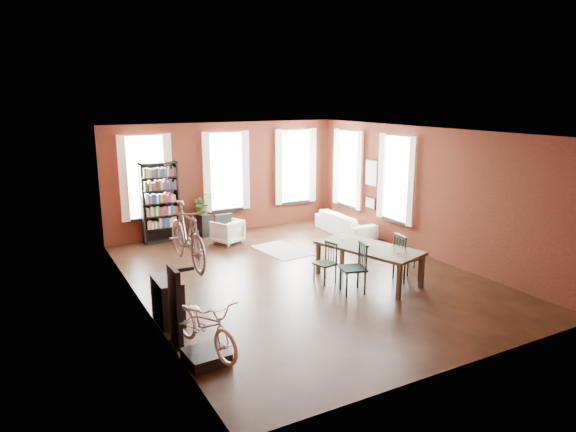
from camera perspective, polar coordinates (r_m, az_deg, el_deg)
room at (r=11.63m, az=1.24°, el=4.35°), size 9.00×9.04×3.22m
dining_table at (r=11.28m, az=8.89°, el=-5.24°), size 1.66×2.47×0.77m
dining_chair_a at (r=10.54m, az=7.22°, el=-5.77°), size 0.59×0.59×1.04m
dining_chair_b at (r=11.02m, az=4.13°, el=-5.27°), size 0.47×0.47×0.88m
dining_chair_c at (r=11.44m, az=13.06°, el=-4.48°), size 0.51×0.51×1.03m
dining_chair_d at (r=12.35m, az=12.99°, el=-3.77°), size 0.45×0.45×0.79m
bookshelf at (r=14.37m, az=-14.04°, el=1.46°), size 1.00×0.32×2.20m
white_armchair at (r=14.07m, az=-6.76°, el=-1.59°), size 0.89×0.87×0.71m
cream_sofa at (r=15.04m, az=6.40°, el=-0.42°), size 0.61×2.08×0.81m
striped_rug at (r=13.38m, az=-0.67°, el=-3.83°), size 1.17×1.70×0.01m
bike_trainer at (r=8.13m, az=-9.07°, el=-15.15°), size 0.64×0.64×0.18m
bike_wall_rack at (r=8.49m, az=-12.43°, el=-9.82°), size 0.16×0.60×1.30m
console_table at (r=9.42m, az=-13.21°, el=-9.15°), size 0.40×0.80×0.80m
plant_stand at (r=14.88m, az=-9.28°, el=-1.01°), size 0.38×0.38×0.63m
plant_by_sofa at (r=15.91m, az=4.69°, el=-0.65°), size 0.45×0.64×0.26m
plant_small at (r=13.78m, az=12.80°, el=-3.35°), size 0.47×0.45×0.15m
bicycle_floor at (r=7.75m, az=-9.27°, el=-9.18°), size 0.75×0.97×1.64m
bicycle_hung at (r=8.10m, az=-11.25°, el=0.16°), size 0.47×1.00×1.66m
plant_on_stand at (r=14.72m, az=-9.45°, el=1.09°), size 0.65×0.71×0.50m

